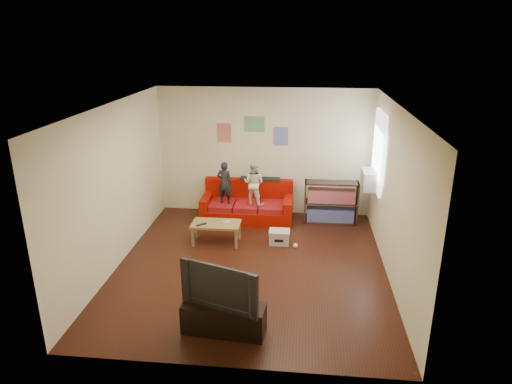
# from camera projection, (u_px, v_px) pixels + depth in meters

# --- Properties ---
(room_shell) EXTENTS (4.52, 5.02, 2.72)m
(room_shell) POSITION_uv_depth(u_px,v_px,m) (251.00, 191.00, 7.30)
(room_shell) COLOR #3A180D
(room_shell) RESTS_ON ground
(sofa) EXTENTS (1.88, 0.86, 0.83)m
(sofa) POSITION_uv_depth(u_px,v_px,m) (248.00, 206.00, 9.62)
(sofa) COLOR #A50F03
(sofa) RESTS_ON ground
(child_a) EXTENTS (0.35, 0.26, 0.89)m
(child_a) POSITION_uv_depth(u_px,v_px,m) (225.00, 183.00, 9.32)
(child_a) COLOR black
(child_a) RESTS_ON sofa
(child_b) EXTENTS (0.53, 0.47, 0.91)m
(child_b) POSITION_uv_depth(u_px,v_px,m) (254.00, 183.00, 9.26)
(child_b) COLOR white
(child_b) RESTS_ON sofa
(coffee_table) EXTENTS (0.90, 0.49, 0.40)m
(coffee_table) POSITION_uv_depth(u_px,v_px,m) (216.00, 226.00, 8.48)
(coffee_table) COLOR olive
(coffee_table) RESTS_ON ground
(remote) EXTENTS (0.18, 0.17, 0.02)m
(remote) POSITION_uv_depth(u_px,v_px,m) (201.00, 224.00, 8.37)
(remote) COLOR black
(remote) RESTS_ON coffee_table
(game_controller) EXTENTS (0.14, 0.08, 0.03)m
(game_controller) POSITION_uv_depth(u_px,v_px,m) (227.00, 222.00, 8.48)
(game_controller) COLOR white
(game_controller) RESTS_ON coffee_table
(bookshelf) EXTENTS (1.09, 0.33, 0.87)m
(bookshelf) POSITION_uv_depth(u_px,v_px,m) (331.00, 204.00, 9.41)
(bookshelf) COLOR #37251C
(bookshelf) RESTS_ON ground
(window) EXTENTS (0.04, 1.08, 1.48)m
(window) POSITION_uv_depth(u_px,v_px,m) (378.00, 151.00, 8.54)
(window) COLOR white
(window) RESTS_ON room_shell
(ac_unit) EXTENTS (0.28, 0.55, 0.35)m
(ac_unit) POSITION_uv_depth(u_px,v_px,m) (369.00, 180.00, 8.73)
(ac_unit) COLOR #B7B2A3
(ac_unit) RESTS_ON window
(artwork_left) EXTENTS (0.30, 0.01, 0.40)m
(artwork_left) POSITION_uv_depth(u_px,v_px,m) (224.00, 133.00, 9.58)
(artwork_left) COLOR #D87266
(artwork_left) RESTS_ON room_shell
(artwork_center) EXTENTS (0.42, 0.01, 0.32)m
(artwork_center) POSITION_uv_depth(u_px,v_px,m) (255.00, 124.00, 9.45)
(artwork_center) COLOR #72B27F
(artwork_center) RESTS_ON room_shell
(artwork_right) EXTENTS (0.30, 0.01, 0.38)m
(artwork_right) POSITION_uv_depth(u_px,v_px,m) (281.00, 136.00, 9.48)
(artwork_right) COLOR #727FCC
(artwork_right) RESTS_ON room_shell
(file_box) EXTENTS (0.38, 0.29, 0.26)m
(file_box) POSITION_uv_depth(u_px,v_px,m) (279.00, 237.00, 8.52)
(file_box) COLOR silver
(file_box) RESTS_ON ground
(tv_stand) EXTENTS (1.12, 0.46, 0.41)m
(tv_stand) POSITION_uv_depth(u_px,v_px,m) (224.00, 318.00, 5.98)
(tv_stand) COLOR black
(tv_stand) RESTS_ON ground
(television) EXTENTS (1.07, 0.49, 0.63)m
(television) POSITION_uv_depth(u_px,v_px,m) (223.00, 284.00, 5.81)
(television) COLOR black
(television) RESTS_ON tv_stand
(tissue) EXTENTS (0.11, 0.11, 0.09)m
(tissue) POSITION_uv_depth(u_px,v_px,m) (295.00, 246.00, 8.38)
(tissue) COLOR white
(tissue) RESTS_ON ground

